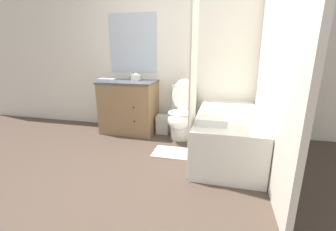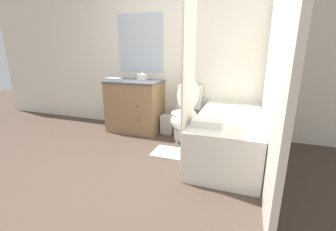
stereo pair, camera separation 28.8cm
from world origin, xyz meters
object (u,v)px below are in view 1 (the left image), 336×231
toilet (182,115)px  tissue_box (136,77)px  bathtub (227,134)px  bath_mat (173,153)px  sink_faucet (133,78)px  hand_towel_folded (106,80)px  wastebasket (163,124)px  vanity_cabinet (129,106)px  bath_towel_folded (212,121)px

toilet → tissue_box: bearing=166.7°
bathtub → tissue_box: bearing=157.2°
bath_mat → toilet: bearing=90.7°
sink_faucet → toilet: size_ratio=0.16×
sink_faucet → tissue_box: 0.14m
hand_towel_folded → bathtub: bearing=-10.1°
toilet → wastebasket: bearing=162.5°
bathtub → bath_mat: size_ratio=2.97×
tissue_box → bath_mat: 1.44m
toilet → bath_mat: toilet is taller
vanity_cabinet → bathtub: vanity_cabinet is taller
vanity_cabinet → bathtub: size_ratio=0.56×
vanity_cabinet → sink_faucet: (-0.00, 0.20, 0.45)m
toilet → wastebasket: (-0.33, 0.10, -0.21)m
vanity_cabinet → bath_towel_folded: bearing=-35.5°
vanity_cabinet → tissue_box: bearing=47.2°
bathtub → bath_towel_folded: (-0.18, -0.48, 0.31)m
wastebasket → bath_towel_folded: 1.38m
vanity_cabinet → toilet: (0.90, -0.08, -0.08)m
bath_mat → vanity_cabinet: bearing=142.7°
bathtub → bath_mat: (-0.67, -0.17, -0.27)m
sink_faucet → bath_towel_folded: (1.40, -1.19, -0.30)m
wastebasket → tissue_box: (-0.47, 0.09, 0.74)m
toilet → bath_towel_folded: 1.07m
vanity_cabinet → sink_faucet: bearing=90.0°
hand_towel_folded → bath_mat: hand_towel_folded is taller
sink_faucet → bathtub: sink_faucet is taller
hand_towel_folded → bath_towel_folded: hand_towel_folded is taller
toilet → tissue_box: tissue_box is taller
vanity_cabinet → wastebasket: size_ratio=2.92×
wastebasket → bath_towel_folded: bath_towel_folded is taller
vanity_cabinet → sink_faucet: sink_faucet is taller
sink_faucet → hand_towel_folded: bearing=-125.7°
vanity_cabinet → bath_mat: bearing=-37.3°
bath_towel_folded → bathtub: bearing=69.5°
toilet → hand_towel_folded: size_ratio=3.55×
hand_towel_folded → wastebasket: bearing=13.8°
toilet → hand_towel_folded: (-1.17, -0.11, 0.51)m
wastebasket → tissue_box: size_ratio=2.31×
hand_towel_folded → bath_towel_folded: 1.88m
bathtub → bath_towel_folded: bearing=-110.5°
bathtub → bath_towel_folded: bath_towel_folded is taller
tissue_box → bathtub: bearing=-22.8°
bath_mat → wastebasket: bearing=115.3°
wastebasket → bath_mat: bearing=-64.7°
vanity_cabinet → tissue_box: tissue_box is taller
toilet → wastebasket: 0.40m
bath_mat → hand_towel_folded: bearing=157.1°
tissue_box → bath_mat: (0.81, -0.79, -0.89)m
sink_faucet → wastebasket: sink_faucet is taller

